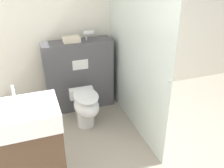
# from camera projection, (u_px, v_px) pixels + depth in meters

# --- Properties ---
(wall_back) EXTENTS (8.00, 0.06, 2.50)m
(wall_back) POSITION_uv_depth(u_px,v_px,m) (83.00, 21.00, 3.62)
(wall_back) COLOR silver
(wall_back) RESTS_ON ground_plane
(partition_panel) EXTENTS (0.98, 0.31, 1.04)m
(partition_panel) POSITION_uv_depth(u_px,v_px,m) (79.00, 75.00, 3.68)
(partition_panel) COLOR #4C4C51
(partition_panel) RESTS_ON ground_plane
(shower_glass) EXTENTS (0.04, 1.77, 2.14)m
(shower_glass) POSITION_uv_depth(u_px,v_px,m) (134.00, 49.00, 3.06)
(shower_glass) COLOR silver
(shower_glass) RESTS_ON ground_plane
(toilet) EXTENTS (0.33, 0.57, 0.52)m
(toilet) POSITION_uv_depth(u_px,v_px,m) (86.00, 106.00, 3.29)
(toilet) COLOR white
(toilet) RESTS_ON ground_plane
(sink_vanity) EXTENTS (0.64, 0.43, 1.18)m
(sink_vanity) POSITION_uv_depth(u_px,v_px,m) (26.00, 160.00, 2.14)
(sink_vanity) COLOR #473323
(sink_vanity) RESTS_ON ground_plane
(hair_drier) EXTENTS (0.17, 0.07, 0.13)m
(hair_drier) POSITION_uv_depth(u_px,v_px,m) (88.00, 33.00, 3.47)
(hair_drier) COLOR #B7B7BC
(hair_drier) RESTS_ON partition_panel
(folded_towel) EXTENTS (0.23, 0.17, 0.07)m
(folded_towel) POSITION_uv_depth(u_px,v_px,m) (71.00, 39.00, 3.41)
(folded_towel) COLOR beige
(folded_towel) RESTS_ON partition_panel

